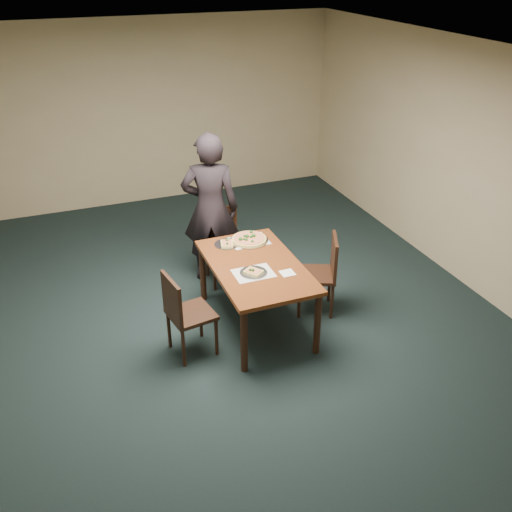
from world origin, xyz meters
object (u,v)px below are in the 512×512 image
object	(u,v)px
chair_right	(323,270)
slice_plate_near	(253,272)
dining_table	(256,272)
slice_plate_far	(227,244)
chair_left	(184,311)
diner	(210,209)
pizza_pan	(249,239)
chair_far	(223,240)

from	to	relation	value
chair_right	slice_plate_near	distance (m)	0.94
dining_table	slice_plate_far	bearing A→B (deg)	104.79
chair_left	diner	bearing A→B (deg)	-37.01
dining_table	pizza_pan	size ratio (longest dim) A/B	3.50
slice_plate_near	pizza_pan	bearing A→B (deg)	72.85
dining_table	slice_plate_near	bearing A→B (deg)	-119.49
pizza_pan	slice_plate_far	xyz separation A→B (m)	(-0.26, 0.00, -0.01)
chair_right	slice_plate_far	bearing A→B (deg)	-95.77
dining_table	chair_far	distance (m)	1.09
chair_far	pizza_pan	distance (m)	0.63
chair_left	slice_plate_far	bearing A→B (deg)	-52.85
slice_plate_far	slice_plate_near	bearing A→B (deg)	-85.91
chair_far	slice_plate_near	xyz separation A→B (m)	(-0.08, -1.25, 0.25)
slice_plate_near	slice_plate_far	xyz separation A→B (m)	(-0.05, 0.69, -0.00)
dining_table	pizza_pan	distance (m)	0.56
dining_table	chair_far	xyz separation A→B (m)	(-0.01, 1.09, -0.14)
chair_right	slice_plate_far	xyz separation A→B (m)	(-0.94, 0.53, 0.25)
diner	pizza_pan	world-z (taller)	diner
diner	dining_table	bearing A→B (deg)	115.86
chair_right	pizza_pan	world-z (taller)	chair_right
slice_plate_far	chair_left	bearing A→B (deg)	-133.40
diner	slice_plate_far	size ratio (longest dim) A/B	6.62
chair_far	diner	bearing A→B (deg)	154.02
dining_table	chair_right	world-z (taller)	chair_right
dining_table	chair_right	bearing A→B (deg)	0.29
chair_far	chair_left	bearing A→B (deg)	-119.53
chair_left	chair_right	world-z (taller)	same
chair_far	chair_left	world-z (taller)	same
chair_left	diner	xyz separation A→B (m)	(0.72, 1.37, 0.41)
chair_far	chair_right	world-z (taller)	same
chair_left	chair_right	bearing A→B (deg)	-91.75
slice_plate_far	chair_far	bearing A→B (deg)	76.96
chair_right	slice_plate_far	distance (m)	1.10
chair_far	slice_plate_far	world-z (taller)	chair_far
chair_left	slice_plate_far	xyz separation A→B (m)	(0.71, 0.75, 0.25)
chair_left	pizza_pan	world-z (taller)	chair_left
chair_right	diner	world-z (taller)	diner
pizza_pan	diner	bearing A→B (deg)	112.21
diner	slice_plate_far	distance (m)	0.64
pizza_pan	slice_plate_far	distance (m)	0.26
dining_table	slice_plate_far	world-z (taller)	slice_plate_far
chair_far	pizza_pan	world-z (taller)	chair_far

